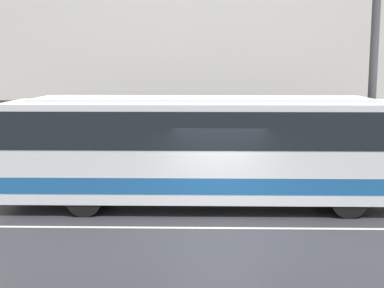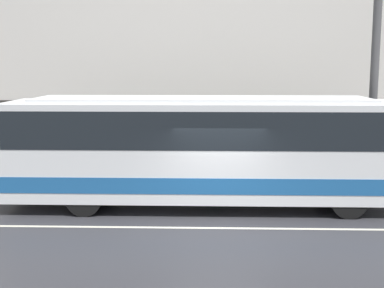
# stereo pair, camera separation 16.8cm
# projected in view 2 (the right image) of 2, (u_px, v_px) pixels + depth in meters

# --- Properties ---
(ground_plane) EXTENTS (60.00, 60.00, 0.00)m
(ground_plane) POSITION_uv_depth(u_px,v_px,m) (219.00, 228.00, 13.81)
(ground_plane) COLOR #333338
(sidewalk) EXTENTS (60.00, 3.05, 0.15)m
(sidewalk) POSITION_uv_depth(u_px,v_px,m) (216.00, 179.00, 19.26)
(sidewalk) COLOR #A09E99
(sidewalk) RESTS_ON ground_plane
(building_facade) EXTENTS (60.00, 0.35, 11.96)m
(building_facade) POSITION_uv_depth(u_px,v_px,m) (217.00, 21.00, 20.04)
(building_facade) COLOR silver
(building_facade) RESTS_ON ground_plane
(lane_stripe) EXTENTS (54.00, 0.14, 0.01)m
(lane_stripe) POSITION_uv_depth(u_px,v_px,m) (219.00, 228.00, 13.81)
(lane_stripe) COLOR beige
(lane_stripe) RESTS_ON ground_plane
(transit_bus) EXTENTS (11.33, 2.60, 3.24)m
(transit_bus) POSITION_uv_depth(u_px,v_px,m) (202.00, 146.00, 15.68)
(transit_bus) COLOR white
(transit_bus) RESTS_ON ground_plane
(utility_pole_near) EXTENTS (0.27, 0.27, 7.51)m
(utility_pole_near) POSITION_uv_depth(u_px,v_px,m) (374.00, 73.00, 17.51)
(utility_pole_near) COLOR #4C4C4F
(utility_pole_near) RESTS_ON sidewalk
(pedestrian_waiting) EXTENTS (0.36, 0.36, 1.52)m
(pedestrian_waiting) POSITION_uv_depth(u_px,v_px,m) (214.00, 163.00, 18.27)
(pedestrian_waiting) COLOR #1E5933
(pedestrian_waiting) RESTS_ON sidewalk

